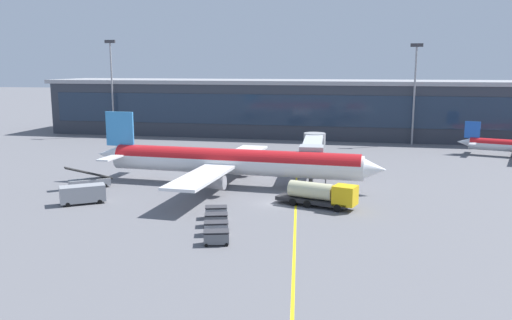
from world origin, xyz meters
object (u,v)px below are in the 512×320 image
lavatory_truck (82,193)px  belt_loader (89,182)px  main_airliner (232,161)px  baggage_cart_0 (216,237)px  baggage_cart_3 (216,212)px  baggage_cart_2 (216,219)px  fuel_tanker (321,194)px  baggage_cart_1 (216,228)px

lavatory_truck → belt_loader: (-3.73, 8.72, -0.43)m
lavatory_truck → main_airliner: bearing=41.1°
baggage_cart_0 → baggage_cart_3: (-2.65, 9.23, 0.00)m
main_airliner → baggage_cart_3: main_airliner is taller
baggage_cart_0 → belt_loader: bearing=141.2°
lavatory_truck → baggage_cart_2: bearing=-16.3°
baggage_cart_3 → baggage_cart_2: bearing=-74.0°
lavatory_truck → baggage_cart_2: size_ratio=2.04×
fuel_tanker → main_airliner: bearing=145.4°
belt_loader → main_airliner: bearing=16.5°
fuel_tanker → lavatory_truck: 32.03m
baggage_cart_0 → baggage_cart_3: same height
lavatory_truck → baggage_cart_1: size_ratio=2.04×
baggage_cart_0 → baggage_cart_1: size_ratio=1.00×
main_airliner → lavatory_truck: 22.70m
main_airliner → belt_loader: 21.81m
baggage_cart_1 → baggage_cart_2: same height
fuel_tanker → baggage_cart_2: 15.56m
baggage_cart_2 → lavatory_truck: bearing=163.7°
baggage_cart_2 → main_airliner: bearing=99.4°
main_airliner → baggage_cart_0: main_airliner is taller
baggage_cart_1 → baggage_cart_2: size_ratio=1.00×
baggage_cart_2 → baggage_cart_3: size_ratio=1.00×
lavatory_truck → baggage_cart_0: 25.34m
fuel_tanker → baggage_cart_1: fuel_tanker is taller
baggage_cart_2 → baggage_cart_3: (-0.88, 3.08, 0.00)m
main_airliner → baggage_cart_1: 24.50m
fuel_tanker → lavatory_truck: bearing=-171.5°
main_airliner → belt_loader: bearing=-163.5°
baggage_cart_2 → belt_loader: bearing=148.7°
fuel_tanker → lavatory_truck: size_ratio=1.82×
fuel_tanker → baggage_cart_0: size_ratio=3.72×
fuel_tanker → baggage_cart_3: fuel_tanker is taller
baggage_cart_1 → baggage_cart_2: bearing=106.0°
main_airliner → baggage_cart_2: (3.45, -20.85, -2.98)m
belt_loader → baggage_cart_1: belt_loader is taller
fuel_tanker → baggage_cart_2: fuel_tanker is taller
fuel_tanker → baggage_cart_1: bearing=-126.8°
lavatory_truck → baggage_cart_3: lavatory_truck is taller
baggage_cart_1 → baggage_cart_2: (-0.88, 3.08, 0.00)m
baggage_cart_3 → lavatory_truck: bearing=171.5°
belt_loader → baggage_cart_2: size_ratio=2.09×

